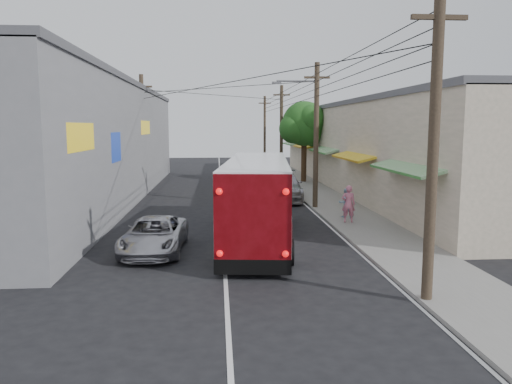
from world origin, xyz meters
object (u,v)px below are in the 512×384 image
(parked_car_far, at_px, (268,167))
(pedestrian_far, at_px, (345,203))
(parked_car_mid, at_px, (272,177))
(pedestrian_near, at_px, (348,204))
(parked_suv, at_px, (282,186))
(coach_bus, at_px, (258,198))
(jeepney, at_px, (154,235))

(parked_car_far, distance_m, pedestrian_far, 23.86)
(parked_car_mid, relative_size, pedestrian_near, 2.79)
(parked_suv, xyz_separation_m, parked_car_far, (0.80, 16.96, -0.16))
(parked_suv, bearing_deg, coach_bus, -97.55)
(jeepney, relative_size, pedestrian_far, 3.21)
(parked_car_far, bearing_deg, coach_bus, -97.94)
(parked_suv, relative_size, pedestrian_far, 4.18)
(pedestrian_near, relative_size, pedestrian_far, 1.23)
(parked_car_mid, bearing_deg, pedestrian_far, -80.12)
(coach_bus, bearing_deg, parked_car_far, 89.51)
(pedestrian_near, distance_m, pedestrian_far, 1.32)
(parked_suv, height_order, pedestrian_far, parked_suv)
(parked_car_far, bearing_deg, pedestrian_far, -87.84)
(parked_car_mid, distance_m, pedestrian_far, 12.87)
(parked_car_mid, xyz_separation_m, parked_car_far, (0.80, 11.14, -0.13))
(coach_bus, xyz_separation_m, parked_suv, (2.39, 10.72, -0.82))
(parked_suv, distance_m, pedestrian_far, 7.22)
(coach_bus, height_order, jeepney, coach_bus)
(coach_bus, xyz_separation_m, parked_car_far, (3.19, 27.68, -0.98))
(parked_car_far, bearing_deg, parked_suv, -94.06)
(jeepney, relative_size, pedestrian_near, 2.62)
(parked_car_mid, height_order, pedestrian_far, parked_car_mid)
(pedestrian_near, height_order, pedestrian_far, pedestrian_near)
(jeepney, xyz_separation_m, pedestrian_near, (8.40, 4.55, 0.36))
(jeepney, distance_m, parked_car_mid, 19.57)
(pedestrian_near, bearing_deg, parked_car_far, -74.29)
(coach_bus, distance_m, pedestrian_near, 5.19)
(jeepney, distance_m, pedestrian_near, 9.56)
(jeepney, xyz_separation_m, pedestrian_far, (8.60, 5.84, 0.20))
(jeepney, bearing_deg, coach_bus, 29.17)
(jeepney, bearing_deg, pedestrian_far, 36.71)
(parked_suv, distance_m, pedestrian_near, 8.42)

